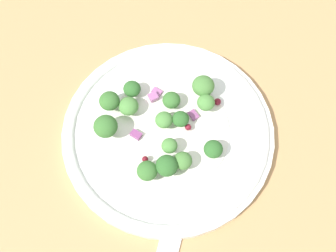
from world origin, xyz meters
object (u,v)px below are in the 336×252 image
at_px(broccoli_floret_0, 147,171).
at_px(broccoli_floret_2, 213,150).
at_px(plate, 168,132).
at_px(broccoli_floret_1, 106,127).

bearing_deg(broccoli_floret_0, broccoli_floret_2, 130.11).
xyz_separation_m(plate, broccoli_floret_1, (0.03, -0.07, 0.03)).
bearing_deg(broccoli_floret_1, broccoli_floret_0, 63.96).
relative_size(broccoli_floret_0, broccoli_floret_1, 0.83).
bearing_deg(broccoli_floret_2, broccoli_floret_0, -49.89).
height_order(plate, broccoli_floret_0, broccoli_floret_0).
height_order(plate, broccoli_floret_2, broccoli_floret_2).
bearing_deg(plate, broccoli_floret_1, -65.55).
bearing_deg(broccoli_floret_1, broccoli_floret_2, 99.06).
bearing_deg(broccoli_floret_1, plate, 114.45).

